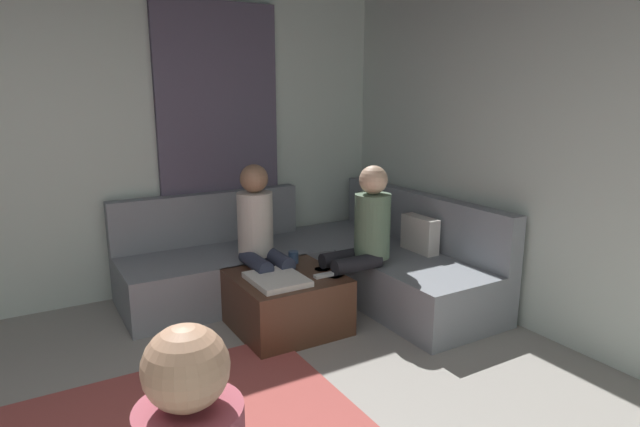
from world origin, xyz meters
TOP-DOWN VIEW (x-y plane):
  - wall_left at (-2.94, 0.00)m, footprint 0.12×6.00m
  - curtain_panel at (-2.84, 1.30)m, footprint 0.06×1.10m
  - sectional_couch at (-2.08, 1.88)m, footprint 2.10×2.55m
  - ottoman at (-1.62, 1.33)m, footprint 0.76×0.76m
  - folded_blanket at (-1.52, 1.21)m, footprint 0.44×0.36m
  - coffee_mug at (-1.84, 1.51)m, footprint 0.08×0.08m
  - game_remote at (-1.44, 1.55)m, footprint 0.05×0.15m
  - person_on_couch_back at (-1.51, 1.93)m, footprint 0.30×0.60m
  - person_on_couch_side at (-1.93, 1.27)m, footprint 0.60×0.30m

SIDE VIEW (x-z plane):
  - ottoman at x=-1.62m, z-range 0.00..0.42m
  - sectional_couch at x=-2.08m, z-range -0.15..0.72m
  - game_remote at x=-1.44m, z-range 0.42..0.44m
  - folded_blanket at x=-1.52m, z-range 0.42..0.46m
  - coffee_mug at x=-1.84m, z-range 0.42..0.52m
  - person_on_couch_back at x=-1.51m, z-range 0.06..1.26m
  - person_on_couch_side at x=-1.93m, z-range 0.06..1.26m
  - curtain_panel at x=-2.84m, z-range 0.00..2.50m
  - wall_left at x=-2.94m, z-range 0.00..2.70m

